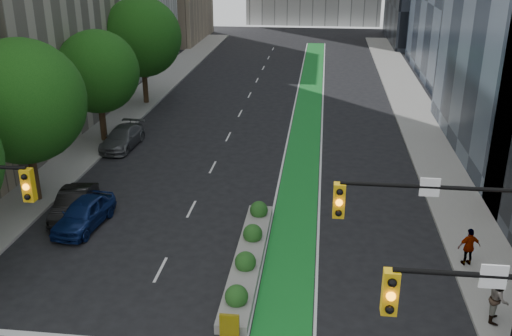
% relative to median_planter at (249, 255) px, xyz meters
% --- Properties ---
extents(sidewalk_left, '(3.60, 90.00, 0.15)m').
position_rel_median_planter_xyz_m(sidewalk_left, '(-13.00, 17.96, -0.30)').
color(sidewalk_left, gray).
rests_on(sidewalk_left, ground).
extents(sidewalk_right, '(3.60, 90.00, 0.15)m').
position_rel_median_planter_xyz_m(sidewalk_right, '(10.60, 17.96, -0.30)').
color(sidewalk_right, gray).
rests_on(sidewalk_right, ground).
extents(bike_lane_paint, '(2.20, 70.00, 0.01)m').
position_rel_median_planter_xyz_m(bike_lane_paint, '(1.80, 22.96, -0.37)').
color(bike_lane_paint, '#177E2A').
rests_on(bike_lane_paint, ground).
extents(tree_mid, '(6.40, 6.40, 8.78)m').
position_rel_median_planter_xyz_m(tree_mid, '(-12.20, 4.96, 5.20)').
color(tree_mid, black).
rests_on(tree_mid, ground).
extents(tree_midfar, '(5.60, 5.60, 7.76)m').
position_rel_median_planter_xyz_m(tree_midfar, '(-12.20, 14.96, 4.57)').
color(tree_midfar, black).
rests_on(tree_midfar, ground).
extents(tree_far, '(6.60, 6.60, 9.00)m').
position_rel_median_planter_xyz_m(tree_far, '(-12.20, 24.96, 5.32)').
color(tree_far, black).
rests_on(tree_far, ground).
extents(signal_right, '(5.82, 0.51, 7.20)m').
position_rel_median_planter_xyz_m(signal_right, '(7.47, -6.57, 4.43)').
color(signal_right, black).
rests_on(signal_right, ground).
extents(median_planter, '(1.20, 10.26, 1.10)m').
position_rel_median_planter_xyz_m(median_planter, '(0.00, 0.00, 0.00)').
color(median_planter, gray).
rests_on(median_planter, ground).
extents(parked_car_left_near, '(2.15, 4.42, 1.45)m').
position_rel_median_planter_xyz_m(parked_car_left_near, '(-8.47, 2.41, 0.35)').
color(parked_car_left_near, navy).
rests_on(parked_car_left_near, ground).
extents(parked_car_left_mid, '(1.90, 4.34, 1.39)m').
position_rel_median_planter_xyz_m(parked_car_left_mid, '(-9.44, 3.46, 0.32)').
color(parked_car_left_mid, black).
rests_on(parked_car_left_mid, ground).
extents(parked_car_left_far, '(2.14, 4.85, 1.39)m').
position_rel_median_planter_xyz_m(parked_car_left_far, '(-10.48, 13.90, 0.32)').
color(parked_car_left_far, '#525457').
rests_on(parked_car_left_far, ground).
extents(pedestrian_near, '(0.91, 1.05, 1.84)m').
position_rel_median_planter_xyz_m(pedestrian_near, '(9.61, -3.16, 0.70)').
color(pedestrian_near, gray).
rests_on(pedestrian_near, sidewalk_right).
extents(pedestrian_far, '(1.07, 0.66, 1.71)m').
position_rel_median_planter_xyz_m(pedestrian_far, '(9.42, 0.73, 0.63)').
color(pedestrian_far, gray).
rests_on(pedestrian_far, sidewalk_right).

